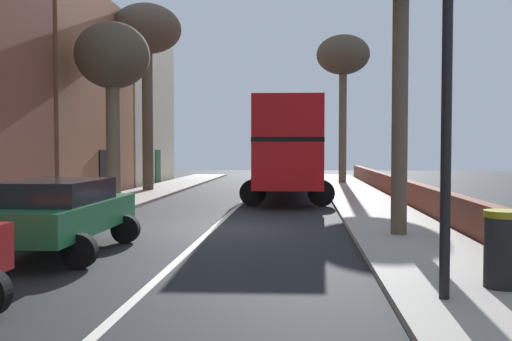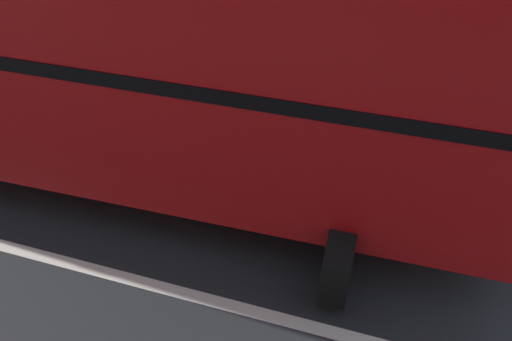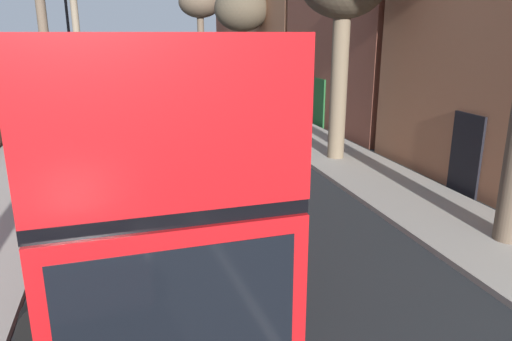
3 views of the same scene
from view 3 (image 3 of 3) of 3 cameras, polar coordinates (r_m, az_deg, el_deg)
The scene contains 14 objects.
ground_plane at distance 20.03m, azimuth -9.90°, elevation 4.32°, with size 84.00×84.00×0.00m, color black.
road_centre_line at distance 20.03m, azimuth -9.90°, elevation 4.33°, with size 0.16×54.00×0.01m, color silver.
sidewalk_left at distance 21.04m, azimuth 3.53°, elevation 5.27°, with size 2.60×60.00×0.12m, color #9E998E.
sidewalk_right at distance 20.16m, azimuth -23.90°, elevation 3.41°, with size 2.60×60.00×0.12m, color #9E998E.
terraced_houses_left at distance 22.38m, azimuth 12.65°, elevation 17.55°, with size 4.07×47.62×10.44m.
boundary_wall_right at distance 20.38m, azimuth -28.34°, elevation 4.16°, with size 0.36×54.00×0.94m, color brown.
double_decker_bus at distance 9.74m, azimuth -14.44°, elevation 5.66°, with size 3.85×11.56×4.06m.
parked_car_green_left_1 at distance 24.14m, azimuth -5.04°, elevation 8.65°, with size 2.47×4.51×1.53m.
parked_car_red_left_2 at distance 29.61m, azimuth -7.07°, elevation 10.12°, with size 2.40×4.07×1.70m.
parked_car_green_right_3 at distance 35.95m, azimuth -16.77°, elevation 10.68°, with size 2.62×4.25×1.76m.
street_tree_left_0 at distance 29.81m, azimuth -1.74°, elevation 18.56°, with size 3.24×3.24×6.57m.
street_tree_left_6 at distance 41.51m, azimuth -6.73°, elevation 19.13°, with size 3.47×3.47×7.54m.
lamppost_right at distance 26.94m, azimuth -21.44°, elevation 14.64°, with size 0.32×0.32×6.31m.
litter_bin_right at distance 26.58m, azimuth -23.03°, elevation 7.69°, with size 0.55×0.55×1.13m.
Camera 3 is at (1.85, 19.53, 4.06)m, focal length 33.43 mm.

